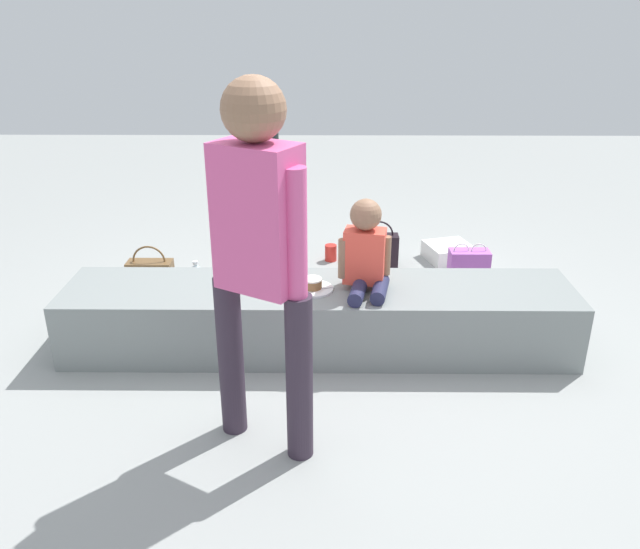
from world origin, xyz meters
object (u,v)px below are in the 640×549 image
(cake_box_white, at_px, (449,252))
(handbag_brown_canvas, at_px, (151,278))
(adult_standing, at_px, (259,242))
(handbag_black_leather, at_px, (378,251))
(water_bottle_far_side, at_px, (258,262))
(water_bottle_near_gift, at_px, (197,279))
(cake_plate, at_px, (312,286))
(child_seated, at_px, (366,252))
(gift_bag, at_px, (468,276))
(party_cup_red, at_px, (331,253))

(cake_box_white, bearing_deg, handbag_brown_canvas, -162.78)
(adult_standing, distance_m, handbag_black_leather, 2.16)
(water_bottle_far_side, bearing_deg, water_bottle_near_gift, -139.88)
(cake_plate, relative_size, water_bottle_near_gift, 0.96)
(child_seated, distance_m, water_bottle_near_gift, 1.33)
(cake_plate, xyz_separation_m, water_bottle_near_gift, (-0.76, 0.70, -0.28))
(cake_plate, distance_m, cake_box_white, 1.67)
(adult_standing, bearing_deg, cake_plate, 76.68)
(cake_box_white, bearing_deg, water_bottle_far_side, -167.47)
(gift_bag, bearing_deg, water_bottle_far_side, 164.37)
(gift_bag, relative_size, handbag_black_leather, 1.07)
(child_seated, relative_size, adult_standing, 0.32)
(water_bottle_near_gift, xyz_separation_m, water_bottle_far_side, (0.36, 0.31, 0.00))
(cake_box_white, bearing_deg, child_seated, -118.10)
(handbag_black_leather, relative_size, handbag_brown_canvas, 1.05)
(child_seated, relative_size, cake_box_white, 1.56)
(gift_bag, distance_m, cake_box_white, 0.69)
(water_bottle_far_side, xyz_separation_m, party_cup_red, (0.50, 0.29, -0.05))
(party_cup_red, xyz_separation_m, handbag_black_leather, (0.33, -0.17, 0.08))
(water_bottle_far_side, bearing_deg, cake_plate, -68.59)
(adult_standing, relative_size, cake_plate, 6.78)
(handbag_black_leather, bearing_deg, handbag_brown_canvas, -163.24)
(cake_plate, bearing_deg, cake_box_white, 53.51)
(party_cup_red, bearing_deg, cake_box_white, 0.89)
(handbag_black_leather, bearing_deg, cake_box_white, 18.47)
(party_cup_red, bearing_deg, handbag_brown_canvas, -152.07)
(handbag_black_leather, bearing_deg, gift_bag, -44.05)
(water_bottle_near_gift, bearing_deg, handbag_brown_canvas, -176.91)
(water_bottle_near_gift, distance_m, cake_box_white, 1.84)
(gift_bag, bearing_deg, child_seated, -137.70)
(child_seated, height_order, handbag_black_leather, child_seated)
(cake_plate, height_order, handbag_black_leather, cake_plate)
(party_cup_red, distance_m, handbag_black_leather, 0.38)
(adult_standing, relative_size, water_bottle_near_gift, 6.54)
(gift_bag, height_order, party_cup_red, gift_bag)
(gift_bag, distance_m, water_bottle_near_gift, 1.72)
(water_bottle_far_side, height_order, handbag_brown_canvas, handbag_brown_canvas)
(cake_box_white, bearing_deg, water_bottle_near_gift, -160.58)
(cake_plate, distance_m, water_bottle_far_side, 1.12)
(adult_standing, relative_size, handbag_black_leather, 4.22)
(child_seated, distance_m, handbag_brown_canvas, 1.55)
(cake_box_white, relative_size, handbag_black_leather, 0.86)
(handbag_brown_canvas, bearing_deg, cake_box_white, 17.22)
(cake_plate, distance_m, handbag_brown_canvas, 1.28)
(water_bottle_far_side, height_order, handbag_black_leather, handbag_black_leather)
(party_cup_red, xyz_separation_m, handbag_brown_canvas, (-1.16, -0.61, 0.07))
(cake_plate, xyz_separation_m, party_cup_red, (0.11, 1.30, -0.32))
(child_seated, relative_size, handbag_black_leather, 1.34)
(party_cup_red, relative_size, cake_box_white, 0.38)
(cake_box_white, height_order, handbag_black_leather, handbag_black_leather)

